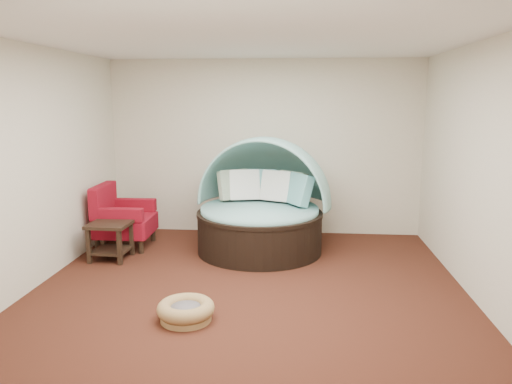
# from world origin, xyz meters

# --- Properties ---
(floor) EXTENTS (5.00, 5.00, 0.00)m
(floor) POSITION_xyz_m (0.00, 0.00, 0.00)
(floor) COLOR #4A2115
(floor) RESTS_ON ground
(wall_back) EXTENTS (5.00, 0.00, 5.00)m
(wall_back) POSITION_xyz_m (0.00, 2.50, 1.40)
(wall_back) COLOR beige
(wall_back) RESTS_ON floor
(wall_front) EXTENTS (5.00, 0.00, 5.00)m
(wall_front) POSITION_xyz_m (0.00, -2.50, 1.40)
(wall_front) COLOR beige
(wall_front) RESTS_ON floor
(wall_left) EXTENTS (0.00, 5.00, 5.00)m
(wall_left) POSITION_xyz_m (-2.50, 0.00, 1.40)
(wall_left) COLOR beige
(wall_left) RESTS_ON floor
(wall_right) EXTENTS (0.00, 5.00, 5.00)m
(wall_right) POSITION_xyz_m (2.50, 0.00, 1.40)
(wall_right) COLOR beige
(wall_right) RESTS_ON floor
(ceiling) EXTENTS (5.00, 5.00, 0.00)m
(ceiling) POSITION_xyz_m (0.00, 0.00, 2.80)
(ceiling) COLOR white
(ceiling) RESTS_ON wall_back
(canopy_daybed) EXTENTS (2.21, 2.16, 1.65)m
(canopy_daybed) POSITION_xyz_m (0.03, 1.51, 0.76)
(canopy_daybed) COLOR black
(canopy_daybed) RESTS_ON floor
(pet_basket) EXTENTS (0.65, 0.65, 0.20)m
(pet_basket) POSITION_xyz_m (-0.54, -0.94, 0.10)
(pet_basket) COLOR olive
(pet_basket) RESTS_ON floor
(red_armchair) EXTENTS (0.82, 0.82, 0.94)m
(red_armchair) POSITION_xyz_m (-2.06, 1.47, 0.43)
(red_armchair) COLOR black
(red_armchair) RESTS_ON floor
(side_table) EXTENTS (0.57, 0.57, 0.52)m
(side_table) POSITION_xyz_m (-2.00, 0.87, 0.33)
(side_table) COLOR black
(side_table) RESTS_ON floor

